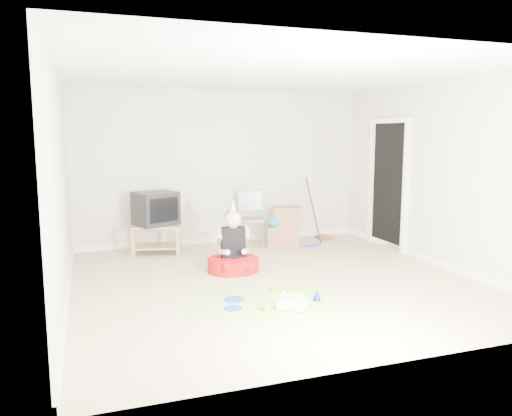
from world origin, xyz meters
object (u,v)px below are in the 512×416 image
object	(u,v)px
crt_tv	(156,208)
cardboard_boxes	(285,227)
folding_chair	(251,219)
seated_woman	(233,256)
birthday_cake	(292,305)
tv_stand	(157,236)

from	to	relation	value
crt_tv	cardboard_boxes	size ratio (longest dim) A/B	0.90
folding_chair	seated_woman	size ratio (longest dim) A/B	0.94
cardboard_boxes	birthday_cake	world-z (taller)	cardboard_boxes
tv_stand	crt_tv	size ratio (longest dim) A/B	1.36
crt_tv	seated_woman	bearing A→B (deg)	-81.65
seated_woman	crt_tv	bearing A→B (deg)	121.23
crt_tv	birthday_cake	distance (m)	3.28
seated_woman	birthday_cake	bearing A→B (deg)	-83.23
cardboard_boxes	crt_tv	bearing A→B (deg)	175.71
crt_tv	birthday_cake	world-z (taller)	crt_tv
cardboard_boxes	birthday_cake	xyz separation A→B (m)	(-1.07, -2.87, -0.28)
crt_tv	seated_woman	size ratio (longest dim) A/B	0.59
folding_chair	crt_tv	bearing A→B (deg)	-179.99
cardboard_boxes	folding_chair	bearing A→B (deg)	163.91
folding_chair	seated_woman	bearing A→B (deg)	-116.91
folding_chair	cardboard_boxes	distance (m)	0.59
cardboard_boxes	birthday_cake	size ratio (longest dim) A/B	1.75
tv_stand	cardboard_boxes	bearing A→B (deg)	-4.29
crt_tv	folding_chair	xyz separation A→B (m)	(1.56, 0.00, -0.26)
folding_chair	cardboard_boxes	world-z (taller)	folding_chair
seated_woman	birthday_cake	xyz separation A→B (m)	(0.19, -1.63, -0.18)
folding_chair	birthday_cake	world-z (taller)	folding_chair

